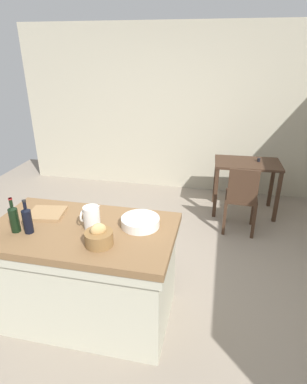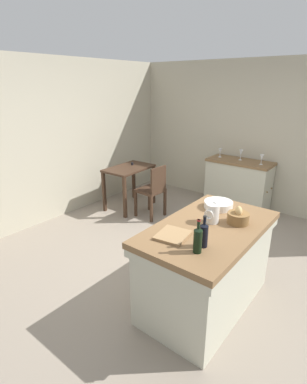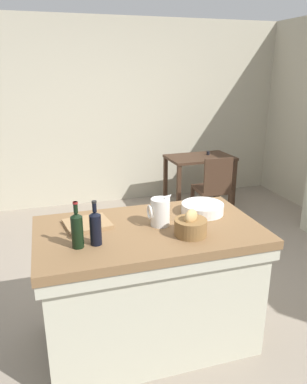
% 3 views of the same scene
% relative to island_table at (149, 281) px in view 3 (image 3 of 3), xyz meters
% --- Properties ---
extents(ground_plane, '(6.76, 6.76, 0.00)m').
position_rel_island_table_xyz_m(ground_plane, '(0.37, 0.54, -0.49)').
color(ground_plane, gray).
extents(wall_back, '(5.32, 0.12, 2.60)m').
position_rel_island_table_xyz_m(wall_back, '(0.37, 3.14, 0.81)').
color(wall_back, '#B2AA93').
rests_on(wall_back, ground).
extents(island_table, '(1.51, 0.87, 0.90)m').
position_rel_island_table_xyz_m(island_table, '(0.00, 0.00, 0.00)').
color(island_table, brown).
rests_on(island_table, ground).
extents(writing_desk, '(0.92, 0.60, 0.82)m').
position_rel_island_table_xyz_m(writing_desk, '(1.43, 2.39, 0.15)').
color(writing_desk, '#3D281C').
rests_on(writing_desk, ground).
extents(wooden_chair, '(0.41, 0.41, 0.92)m').
position_rel_island_table_xyz_m(wooden_chair, '(1.35, 1.77, 0.01)').
color(wooden_chair, '#3D281C').
rests_on(wooden_chair, ground).
extents(pitcher, '(0.17, 0.13, 0.23)m').
position_rel_island_table_xyz_m(pitcher, '(0.09, 0.02, 0.51)').
color(pitcher, silver).
rests_on(pitcher, island_table).
extents(wash_bowl, '(0.31, 0.31, 0.07)m').
position_rel_island_table_xyz_m(wash_bowl, '(0.45, 0.14, 0.45)').
color(wash_bowl, silver).
rests_on(wash_bowl, island_table).
extents(bread_basket, '(0.21, 0.21, 0.18)m').
position_rel_island_table_xyz_m(bread_basket, '(0.23, -0.19, 0.48)').
color(bread_basket, brown).
rests_on(bread_basket, island_table).
extents(cutting_board, '(0.33, 0.30, 0.02)m').
position_rel_island_table_xyz_m(cutting_board, '(-0.39, 0.16, 0.43)').
color(cutting_board, '#99754C').
rests_on(cutting_board, island_table).
extents(wine_bottle_dark, '(0.07, 0.07, 0.28)m').
position_rel_island_table_xyz_m(wine_bottle_dark, '(-0.38, -0.14, 0.53)').
color(wine_bottle_dark, black).
rests_on(wine_bottle_dark, island_table).
extents(wine_bottle_amber, '(0.07, 0.07, 0.29)m').
position_rel_island_table_xyz_m(wine_bottle_amber, '(-0.48, -0.15, 0.53)').
color(wine_bottle_amber, black).
rests_on(wine_bottle_amber, island_table).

